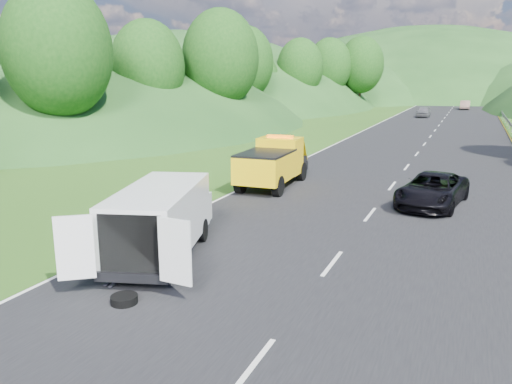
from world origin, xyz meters
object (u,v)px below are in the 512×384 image
at_px(spare_tire, 125,304).
at_px(worker, 109,287).
at_px(suitcase, 154,215).
at_px(passing_suv, 431,206).
at_px(tow_truck, 273,163).
at_px(woman, 197,224).
at_px(child, 174,235).
at_px(white_van, 161,218).

bearing_deg(spare_tire, worker, 147.11).
height_order(worker, suitcase, worker).
height_order(suitcase, passing_suv, passing_suv).
distance_m(tow_truck, woman, 7.63).
relative_size(tow_truck, child, 5.73).
bearing_deg(tow_truck, white_van, -89.30).
bearing_deg(child, white_van, -53.16).
relative_size(tow_truck, worker, 3.63).
bearing_deg(suitcase, white_van, -51.51).
xyz_separation_m(woman, worker, (0.76, -6.06, 0.00)).
bearing_deg(worker, white_van, 98.79).
relative_size(worker, spare_tire, 2.46).
xyz_separation_m(child, passing_suv, (8.11, 8.02, 0.00)).
xyz_separation_m(white_van, child, (-0.86, 2.00, -1.27)).
xyz_separation_m(tow_truck, woman, (-0.19, -7.52, -1.24)).
relative_size(tow_truck, spare_tire, 8.92).
bearing_deg(passing_suv, suitcase, -135.65).
distance_m(white_van, woman, 3.80).
bearing_deg(worker, spare_tire, -23.63).
bearing_deg(spare_tire, passing_suv, 64.77).
relative_size(tow_truck, passing_suv, 1.18).
bearing_deg(white_van, suitcase, 111.45).
relative_size(white_van, passing_suv, 1.34).
height_order(child, worker, worker).
bearing_deg(spare_tire, tow_truck, 96.45).
bearing_deg(passing_suv, white_van, -117.19).
bearing_deg(white_van, child, 96.13).
xyz_separation_m(white_van, spare_tire, (1.01, -3.23, -1.27)).
bearing_deg(worker, suitcase, 122.50).
bearing_deg(tow_truck, woman, -93.83).
height_order(woman, spare_tire, woman).
xyz_separation_m(worker, suitcase, (-2.42, 5.64, 0.28)).
distance_m(suitcase, passing_suv, 11.93).
height_order(child, suitcase, suitcase).
bearing_deg(worker, child, 109.62).
height_order(white_van, spare_tire, white_van).
bearing_deg(tow_truck, worker, -89.97).
height_order(tow_truck, suitcase, tow_truck).
height_order(tow_truck, white_van, tow_truck).
bearing_deg(suitcase, child, -34.05).
distance_m(worker, spare_tire, 1.23).
height_order(white_van, passing_suv, white_van).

